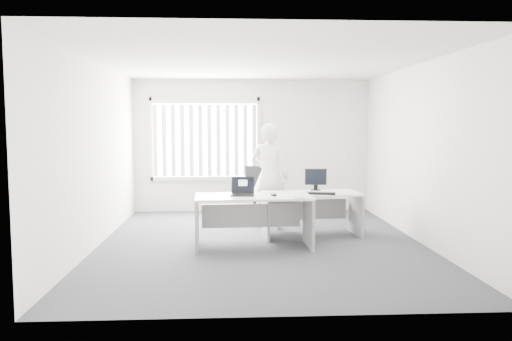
{
  "coord_description": "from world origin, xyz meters",
  "views": [
    {
      "loc": [
        -0.49,
        -7.63,
        1.84
      ],
      "look_at": [
        -0.07,
        0.15,
        1.13
      ],
      "focal_mm": 35.0,
      "sensor_mm": 36.0,
      "label": 1
    }
  ],
  "objects": [
    {
      "name": "person",
      "position": [
        0.22,
        1.14,
        0.94
      ],
      "size": [
        0.81,
        0.67,
        1.88
      ],
      "primitive_type": "imported",
      "rotation": [
        0.0,
        0.0,
        2.77
      ],
      "color": "silver",
      "rests_on": "ground"
    },
    {
      "name": "wall_right",
      "position": [
        2.5,
        0.0,
        1.4
      ],
      "size": [
        0.02,
        6.0,
        2.8
      ],
      "primitive_type": "cube",
      "color": "silver",
      "rests_on": "ground"
    },
    {
      "name": "mouse",
      "position": [
        0.17,
        -0.3,
        0.81
      ],
      "size": [
        0.08,
        0.12,
        0.04
      ],
      "primitive_type": null,
      "rotation": [
        0.0,
        0.0,
        0.19
      ],
      "color": "#B9B9BB",
      "rests_on": "paper_sheet"
    },
    {
      "name": "wall_front",
      "position": [
        0.0,
        -3.0,
        1.4
      ],
      "size": [
        5.0,
        0.02,
        2.8
      ],
      "primitive_type": "cube",
      "color": "silver",
      "rests_on": "ground"
    },
    {
      "name": "window",
      "position": [
        -1.0,
        2.96,
        1.55
      ],
      "size": [
        2.32,
        0.06,
        1.76
      ],
      "primitive_type": "cube",
      "color": "silver",
      "rests_on": "wall_back"
    },
    {
      "name": "desk_far",
      "position": [
        0.87,
        0.5,
        0.52
      ],
      "size": [
        1.66,
        0.9,
        0.73
      ],
      "rotation": [
        0.0,
        0.0,
        0.1
      ],
      "color": "white",
      "rests_on": "ground"
    },
    {
      "name": "wall_back",
      "position": [
        0.0,
        3.0,
        1.4
      ],
      "size": [
        5.0,
        0.02,
        2.8
      ],
      "primitive_type": "cube",
      "color": "silver",
      "rests_on": "ground"
    },
    {
      "name": "keyboard",
      "position": [
        0.97,
        0.3,
        0.74
      ],
      "size": [
        0.52,
        0.27,
        0.02
      ],
      "primitive_type": "cube",
      "rotation": [
        0.0,
        0.0,
        -0.21
      ],
      "color": "black",
      "rests_on": "desk_far"
    },
    {
      "name": "booklet",
      "position": [
        0.53,
        -0.53,
        0.79
      ],
      "size": [
        0.16,
        0.2,
        0.01
      ],
      "primitive_type": "cube",
      "rotation": [
        0.0,
        0.0,
        0.12
      ],
      "color": "silver",
      "rests_on": "desk_near"
    },
    {
      "name": "laptop",
      "position": [
        -0.3,
        -0.24,
        0.93
      ],
      "size": [
        0.38,
        0.34,
        0.27
      ],
      "primitive_type": null,
      "rotation": [
        0.0,
        0.0,
        -0.1
      ],
      "color": "black",
      "rests_on": "desk_near"
    },
    {
      "name": "desk_near",
      "position": [
        -0.13,
        -0.25,
        0.57
      ],
      "size": [
        1.76,
        0.88,
        0.79
      ],
      "rotation": [
        0.0,
        0.0,
        0.04
      ],
      "color": "white",
      "rests_on": "ground"
    },
    {
      "name": "paper_sheet",
      "position": [
        0.26,
        -0.3,
        0.79
      ],
      "size": [
        0.35,
        0.28,
        0.0
      ],
      "primitive_type": "cube",
      "rotation": [
        0.0,
        0.0,
        0.24
      ],
      "color": "silver",
      "rests_on": "desk_near"
    },
    {
      "name": "wall_left",
      "position": [
        -2.5,
        0.0,
        1.4
      ],
      "size": [
        0.02,
        6.0,
        2.8
      ],
      "primitive_type": "cube",
      "color": "silver",
      "rests_on": "ground"
    },
    {
      "name": "office_chair",
      "position": [
        0.02,
        2.12,
        0.32
      ],
      "size": [
        0.68,
        0.68,
        1.03
      ],
      "rotation": [
        0.0,
        0.0,
        -0.17
      ],
      "color": "black",
      "rests_on": "ground"
    },
    {
      "name": "blinds",
      "position": [
        -1.0,
        2.9,
        1.52
      ],
      "size": [
        2.2,
        0.1,
        1.5
      ],
      "primitive_type": null,
      "color": "white",
      "rests_on": "wall_back"
    },
    {
      "name": "monitor",
      "position": [
        0.99,
        0.79,
        0.91
      ],
      "size": [
        0.38,
        0.16,
        0.37
      ],
      "primitive_type": null,
      "rotation": [
        0.0,
        0.0,
        -0.13
      ],
      "color": "black",
      "rests_on": "desk_far"
    },
    {
      "name": "ground",
      "position": [
        0.0,
        0.0,
        0.0
      ],
      "size": [
        6.0,
        6.0,
        0.0
      ],
      "primitive_type": "plane",
      "color": "#434249",
      "rests_on": "ground"
    },
    {
      "name": "ceiling",
      "position": [
        0.0,
        0.0,
        2.8
      ],
      "size": [
        5.0,
        6.0,
        0.02
      ],
      "primitive_type": "cube",
      "color": "silver",
      "rests_on": "wall_back"
    }
  ]
}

